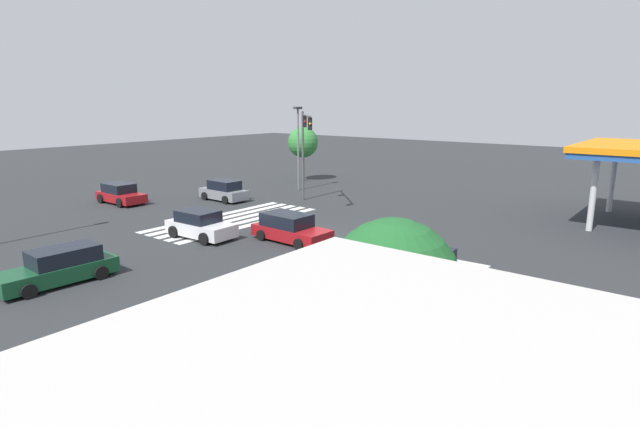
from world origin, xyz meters
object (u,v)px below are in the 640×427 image
at_px(car_0, 200,225).
at_px(car_1, 120,194).
at_px(pedestrian, 360,293).
at_px(car_2, 224,191).
at_px(traffic_signal_mast, 305,139).
at_px(street_light_pole_b, 298,140).
at_px(car_4, 290,228).
at_px(tree_corner_a, 303,142).
at_px(car_3, 60,267).
at_px(car_5, 429,265).
at_px(tree_corner_b, 393,285).

xyz_separation_m(car_0, car_1, (-2.64, -13.07, -0.02)).
bearing_deg(pedestrian, car_2, 14.75).
bearing_deg(car_2, traffic_signal_mast, -153.10).
height_order(pedestrian, street_light_pole_b, street_light_pole_b).
bearing_deg(street_light_pole_b, traffic_signal_mast, 45.29).
xyz_separation_m(traffic_signal_mast, street_light_pole_b, (-4.52, -4.56, -0.56)).
height_order(car_2, car_4, car_2).
bearing_deg(traffic_signal_mast, street_light_pole_b, -179.71).
bearing_deg(tree_corner_a, car_0, 24.87).
height_order(car_0, pedestrian, pedestrian).
height_order(car_3, car_4, car_4).
bearing_deg(pedestrian, car_0, 29.56).
bearing_deg(car_2, car_5, 164.40).
bearing_deg(car_5, car_2, 160.76).
relative_size(traffic_signal_mast, street_light_pole_b, 0.96).
height_order(pedestrian, tree_corner_a, tree_corner_a).
relative_size(car_2, car_3, 0.87).
bearing_deg(car_1, car_0, -11.29).
bearing_deg(tree_corner_b, street_light_pole_b, -134.96).
relative_size(car_2, pedestrian, 2.46).
distance_m(car_3, street_light_pole_b, 25.72).
bearing_deg(street_light_pole_b, tree_corner_a, -144.00).
bearing_deg(car_3, street_light_pole_b, -160.94).
height_order(traffic_signal_mast, tree_corner_b, traffic_signal_mast).
xyz_separation_m(car_1, tree_corner_a, (-17.77, 3.61, 3.09)).
bearing_deg(tree_corner_b, car_2, -122.39).
distance_m(traffic_signal_mast, tree_corner_b, 26.05).
xyz_separation_m(traffic_signal_mast, car_5, (9.46, 15.11, -4.34)).
bearing_deg(car_3, car_2, -150.13).
height_order(traffic_signal_mast, car_1, traffic_signal_mast).
distance_m(car_2, tree_corner_b, 29.05).
bearing_deg(car_4, car_2, 156.48).
relative_size(car_0, car_1, 0.97).
distance_m(car_0, car_1, 13.34).
distance_m(car_1, car_3, 18.18).
height_order(car_4, street_light_pole_b, street_light_pole_b).
bearing_deg(street_light_pole_b, car_3, 16.79).
xyz_separation_m(traffic_signal_mast, car_0, (11.28, 1.55, -4.25)).
relative_size(car_4, tree_corner_b, 0.97).
height_order(car_4, tree_corner_a, tree_corner_a).
distance_m(car_5, pedestrian, 5.36).
bearing_deg(car_1, car_5, -1.64).
bearing_deg(car_0, traffic_signal_mast, 95.31).
bearing_deg(street_light_pole_b, car_4, 39.08).
xyz_separation_m(car_0, tree_corner_b, (7.10, 16.82, 2.35)).
distance_m(car_2, tree_corner_a, 12.52).
relative_size(traffic_signal_mast, car_4, 1.50).
distance_m(car_3, tree_corner_b, 15.82).
relative_size(car_1, pedestrian, 2.60).
distance_m(car_2, car_3, 19.16).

